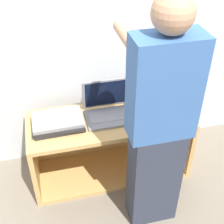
# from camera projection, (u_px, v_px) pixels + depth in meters

# --- Properties ---
(ground_plane) EXTENTS (12.00, 12.00, 0.00)m
(ground_plane) POSITION_uv_depth(u_px,v_px,m) (117.00, 191.00, 2.60)
(ground_plane) COLOR #756B5B
(wall_back) EXTENTS (8.00, 0.05, 2.40)m
(wall_back) POSITION_uv_depth(u_px,v_px,m) (98.00, 25.00, 2.35)
(wall_back) COLOR silver
(wall_back) RESTS_ON ground_plane
(cart) EXTENTS (1.30, 0.51, 0.58)m
(cart) POSITION_uv_depth(u_px,v_px,m) (108.00, 141.00, 2.67)
(cart) COLOR tan
(cart) RESTS_ON ground_plane
(laptop_open) EXTENTS (0.38, 0.29, 0.27)m
(laptop_open) POSITION_uv_depth(u_px,v_px,m) (108.00, 109.00, 2.45)
(laptop_open) COLOR gray
(laptop_open) RESTS_ON cart
(laptop_stack_left) EXTENTS (0.39, 0.27, 0.08)m
(laptop_stack_left) POSITION_uv_depth(u_px,v_px,m) (58.00, 122.00, 2.35)
(laptop_stack_left) COLOR #232326
(laptop_stack_left) RESTS_ON cart
(laptop_stack_right) EXTENTS (0.40, 0.28, 0.13)m
(laptop_stack_right) POSITION_uv_depth(u_px,v_px,m) (159.00, 105.00, 2.48)
(laptop_stack_right) COLOR #232326
(laptop_stack_right) RESTS_ON cart
(person) EXTENTS (0.40, 0.53, 1.68)m
(person) POSITION_uv_depth(u_px,v_px,m) (159.00, 128.00, 1.94)
(person) COLOR #2D3342
(person) RESTS_ON ground_plane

